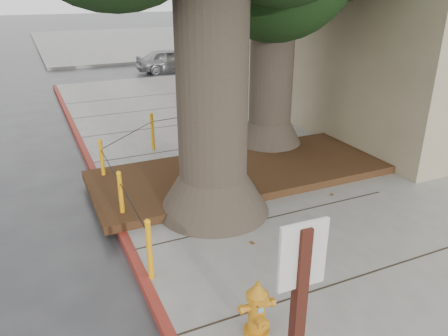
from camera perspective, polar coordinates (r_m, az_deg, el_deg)
name	(u,v)px	position (r m, az deg, el deg)	size (l,w,h in m)	color
ground	(312,300)	(6.34, 11.42, -16.57)	(140.00, 140.00, 0.00)	#28282B
sidewalk_far	(148,41)	(35.27, -9.87, 16.08)	(16.00, 20.00, 0.15)	slate
curb_red	(125,239)	(7.53, -12.86, -9.02)	(0.14, 26.00, 0.16)	maroon
planter_bed	(242,172)	(9.49, 2.41, -0.48)	(6.40, 2.60, 0.16)	black
bollard_ring	(156,158)	(9.15, -8.84, 1.27)	(3.79, 5.39, 0.95)	#FEA30E
fire_hydrant	(257,309)	(5.32, 4.35, -17.89)	(0.39, 0.35, 0.73)	orange
car_silver	(170,60)	(22.31, -7.04, 13.80)	(1.34, 3.32, 1.13)	#9C9BA0
car_red	(228,52)	(25.16, 0.56, 14.91)	(1.15, 3.29, 1.08)	maroon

